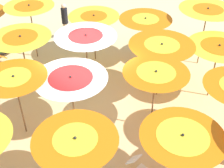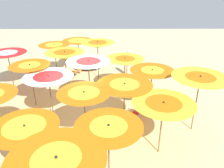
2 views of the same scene
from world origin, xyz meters
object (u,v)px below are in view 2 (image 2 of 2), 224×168
Objects in this scene: beach_umbrella_4 at (57,165)px; beach_umbrella_19 at (200,82)px; beach_umbrella_17 at (125,61)px; lounger_4 at (23,132)px; lounger_1 at (133,115)px; lounger_0 at (34,158)px; beach_umbrella_13 at (124,88)px; beach_umbrella_7 at (49,80)px; beachgoer_0 at (128,63)px; beach_umbrella_11 at (65,56)px; beach_umbrella_3 at (25,131)px; beach_umbrella_14 at (163,107)px; beach_umbrella_6 at (30,68)px; beach_umbrella_9 at (109,131)px; lounger_2 at (91,67)px; lounger_3 at (70,72)px; beach_umbrella_16 at (98,45)px; beach_umbrella_18 at (152,73)px; beach_umbrella_5 at (8,55)px; beach_umbrella_12 at (89,65)px; beach_umbrella_8 at (84,97)px; beach_umbrella_10 at (54,47)px; beach_umbrella_15 at (78,43)px.

beach_umbrella_4 is 1.00× the size of beach_umbrella_19.
beach_umbrella_17 is 1.68× the size of lounger_4.
lounger_0 is at bearing -14.31° from lounger_1.
beach_umbrella_13 reaches higher than lounger_1.
beach_umbrella_7 reaches higher than beachgoer_0.
beach_umbrella_3 is at bearing -90.15° from beach_umbrella_11.
beach_umbrella_3 is 4.53m from beach_umbrella_14.
beach_umbrella_14 is (5.74, -3.56, -0.07)m from beach_umbrella_6.
beach_umbrella_9 is at bearing -68.75° from beachgoer_0.
lounger_2 is 0.96× the size of lounger_3.
beachgoer_0 is at bearing 7.59° from beach_umbrella_16.
beach_umbrella_18 is (4.73, 0.81, -0.00)m from beach_umbrella_7.
beach_umbrella_18 is (1.19, -1.73, 0.01)m from beach_umbrella_17.
beach_umbrella_14 is at bearing -78.34° from beach_umbrella_17.
lounger_1 reaches higher than lounger_0.
beach_umbrella_13 is (3.30, -0.95, 0.07)m from beach_umbrella_7.
beach_umbrella_16 is 1.94× the size of lounger_4.
beach_umbrella_5 reaches higher than beach_umbrella_3.
beach_umbrella_4 is at bearing -135.62° from beach_umbrella_14.
lounger_1 is at bearing 66.65° from beach_umbrella_4.
lounger_4 is at bearing -136.57° from beach_umbrella_12.
beach_umbrella_7 is (-0.21, 3.67, -0.01)m from beach_umbrella_3.
beach_umbrella_3 is 3.68m from beach_umbrella_7.
beach_umbrella_11 is 1.80× the size of lounger_2.
beach_umbrella_8 is 1.76m from beach_umbrella_13.
beach_umbrella_9 is at bearing 97.19° from lounger_2.
beach_umbrella_6 is at bearing -163.33° from beach_umbrella_17.
beach_umbrella_7 is at bearing 170.83° from beach_umbrella_19.
beach_umbrella_3 is at bearing -118.18° from beach_umbrella_17.
lounger_0 is (-1.69, -4.04, -2.03)m from beach_umbrella_12.
beach_umbrella_8 reaches higher than beach_umbrella_3.
beach_umbrella_13 reaches higher than lounger_2.
beach_umbrella_18 is (0.17, 3.24, -0.08)m from beach_umbrella_14.
lounger_0 is at bearing 160.54° from beach_umbrella_9.
lounger_1 is (3.78, -0.22, -1.71)m from beach_umbrella_7.
beach_umbrella_5 is at bearing 163.05° from beach_umbrella_18.
beach_umbrella_3 is 2.49m from beach_umbrella_9.
beach_umbrella_13 is at bearing -55.00° from beach_umbrella_10.
beach_umbrella_13 reaches higher than lounger_4.
beach_umbrella_8 is at bearing 113.46° from beach_umbrella_9.
beach_umbrella_16 is (-1.36, 5.59, 0.25)m from beach_umbrella_13.
beach_umbrella_15 is at bearing 103.07° from beach_umbrella_12.
beach_umbrella_15 is (-1.18, 5.06, -0.25)m from beach_umbrella_12.
beach_umbrella_7 reaches higher than lounger_1.
beach_umbrella_16 is 7.01m from lounger_4.
beach_umbrella_4 is 1.15× the size of beach_umbrella_10.
beach_umbrella_14 is at bearing 44.38° from beach_umbrella_4.
beach_umbrella_15 is (-2.80, 7.09, 0.00)m from beach_umbrella_13.
beachgoer_0 is at bearing 66.60° from beach_umbrella_3.
beach_umbrella_5 is at bearing 133.09° from beach_umbrella_6.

